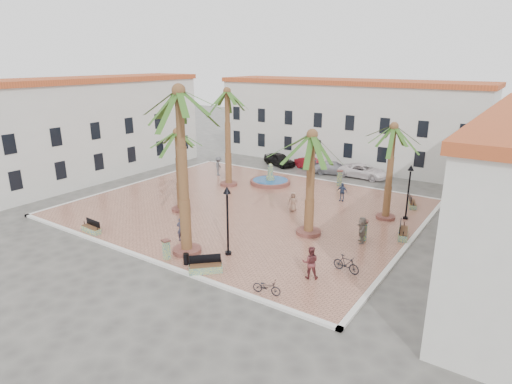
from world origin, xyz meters
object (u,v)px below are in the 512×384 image
palm_nw (227,102)px  bollard_e (364,230)px  pedestrian_fountain_a (293,202)px  bench_e (403,233)px  bench_s (91,229)px  cyclist_b (310,262)px  bench_se (206,268)px  fountain (270,181)px  lamppost_s (227,209)px  pedestrian_east (362,230)px  pedestrian_north (219,166)px  cyclist_a (181,229)px  bollard_n (340,178)px  car_white (363,171)px  lamppost_e (409,183)px  pedestrian_fountain_b (342,192)px  litter_bin (186,259)px  palm_e (312,148)px  car_red (310,164)px  bench_ne (412,204)px  bollard_se (166,249)px  bicycle_b (346,264)px  palm_ne (393,137)px  palm_s (180,109)px  palm_sw (178,142)px  bicycle_a (267,287)px  car_black (279,159)px  car_silver (334,168)px

palm_nw → bollard_e: 17.77m
pedestrian_fountain_a → bench_e: bearing=-24.4°
palm_nw → bench_s: (-0.78, -14.64, -7.61)m
cyclist_b → bollard_e: bearing=-123.8°
bench_s → bench_se: size_ratio=0.96×
fountain → lamppost_s: (6.22, -14.71, 2.70)m
pedestrian_east → palm_nw: bearing=-134.7°
pedestrian_north → cyclist_a: bearing=-174.0°
bollard_n → bollard_e: bollard_n is taller
bench_s → car_white: bearing=71.2°
lamppost_e → pedestrian_fountain_b: bearing=166.9°
pedestrian_fountain_b → pedestrian_north: (-13.88, 0.61, 0.19)m
bollard_n → litter_bin: bollard_n is taller
palm_nw → palm_e: bearing=-28.3°
fountain → car_red: 7.65m
bench_ne → bench_s: bearing=116.3°
bollard_se → pedestrian_east: pedestrian_east is taller
bench_se → car_red: size_ratio=0.44×
lamppost_s → pedestrian_fountain_a: size_ratio=2.79×
bench_se → bench_e: 13.75m
bench_ne → cyclist_b: 15.36m
bench_e → pedestrian_fountain_b: pedestrian_fountain_b is taller
bicycle_b → car_white: bearing=26.7°
pedestrian_fountain_b → car_red: 11.37m
palm_ne → pedestrian_fountain_b: 7.29m
bench_s → litter_bin: bench_s is taller
cyclist_a → car_red: bearing=-108.9°
palm_s → pedestrian_east: (8.47, 7.53, -7.95)m
bench_se → car_red: (-6.17, 24.91, 0.22)m
palm_sw → bicycle_a: 15.16m
palm_s → car_black: bearing=107.4°
bench_e → cyclist_a: size_ratio=1.25×
bench_ne → bicycle_a: size_ratio=1.15×
bicycle_a → car_white: bearing=-1.3°
bollard_se → pedestrian_north: pedestrian_north is taller
bench_se → bollard_n: 20.40m
palm_nw → bollard_n: bearing=32.9°
bollard_e → bicycle_b: bearing=-80.7°
palm_s → litter_bin: (1.10, -1.23, -8.50)m
car_silver → car_red: bearing=66.8°
palm_s → bench_se: palm_s is taller
bollard_se → pedestrian_north: size_ratio=0.63×
bench_e → car_white: size_ratio=0.41×
bench_se → pedestrian_fountain_a: size_ratio=1.12×
palm_sw → car_white: size_ratio=1.32×
cyclist_a → bicycle_b: bearing=166.7°
bench_e → bollard_n: bearing=29.8°
palm_nw → lamppost_s: 15.99m
fountain → bench_se: (6.58, -17.27, 0.01)m
palm_ne → bollard_e: 7.32m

